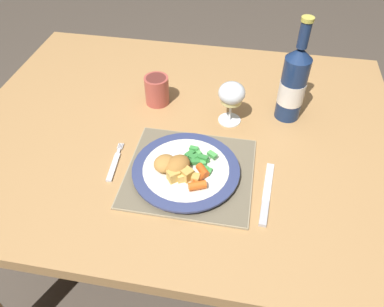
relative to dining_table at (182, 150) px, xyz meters
The scene contains 13 objects.
ground_plane 0.65m from the dining_table, ahead, with size 6.00×6.00×0.00m, color #4C4238.
dining_table is the anchor object (origin of this frame).
placemat 0.20m from the dining_table, 71.52° to the right, with size 0.31×0.29×0.01m.
dinner_plate 0.21m from the dining_table, 74.73° to the right, with size 0.26×0.26×0.02m.
breaded_croquettes 0.23m from the dining_table, 85.89° to the right, with size 0.11×0.08×0.04m.
green_beans_pile 0.21m from the dining_table, 61.87° to the right, with size 0.08×0.09×0.02m.
glazed_carrots 0.26m from the dining_table, 67.84° to the right, with size 0.05×0.09×0.02m.
fork 0.24m from the dining_table, 127.83° to the right, with size 0.03×0.14×0.01m.
table_knife 0.34m from the dining_table, 41.70° to the right, with size 0.03×0.20×0.01m.
wine_glass 0.23m from the dining_table, 21.91° to the left, with size 0.07×0.07×0.13m.
bottle 0.37m from the dining_table, 19.87° to the left, with size 0.07×0.07×0.30m.
roast_potatoes 0.26m from the dining_table, 77.35° to the right, with size 0.08×0.05×0.03m.
drinking_cup 0.19m from the dining_table, 132.38° to the left, with size 0.07×0.07×0.09m.
Camera 1 is at (0.18, -0.79, 1.43)m, focal length 35.00 mm.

